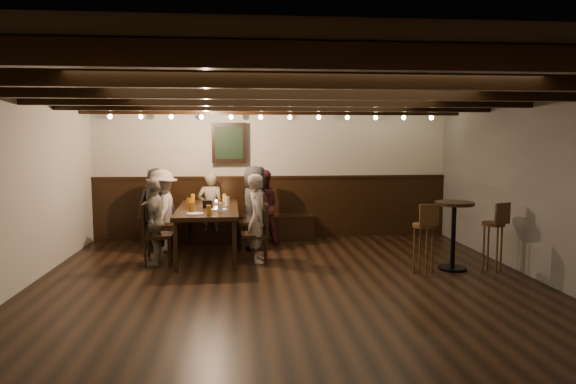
{
  "coord_description": "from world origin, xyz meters",
  "views": [
    {
      "loc": [
        -0.58,
        -5.94,
        1.83
      ],
      "look_at": [
        0.07,
        1.3,
        1.07
      ],
      "focal_mm": 32.0,
      "sensor_mm": 36.0,
      "label": 1
    }
  ],
  "objects": [
    {
      "name": "plate_far",
      "position": [
        -0.92,
        1.71,
        0.77
      ],
      "size": [
        0.24,
        0.24,
        0.01
      ],
      "primitive_type": "cylinder",
      "color": "white",
      "rests_on": "dining_table"
    },
    {
      "name": "room",
      "position": [
        -0.29,
        2.21,
        1.07
      ],
      "size": [
        7.0,
        7.0,
        7.0
      ],
      "color": "black",
      "rests_on": "ground"
    },
    {
      "name": "person_left_near",
      "position": [
        -1.87,
        2.44,
        0.67
      ],
      "size": [
        0.51,
        0.87,
        1.34
      ],
      "primitive_type": "imported",
      "rotation": [
        0.0,
        0.0,
        -1.55
      ],
      "color": "gray",
      "rests_on": "floor"
    },
    {
      "name": "plate_near",
      "position": [
        -1.24,
        1.31,
        0.77
      ],
      "size": [
        0.24,
        0.24,
        0.01
      ],
      "primitive_type": "cylinder",
      "color": "white",
      "rests_on": "dining_table"
    },
    {
      "name": "chair_right_far",
      "position": [
        -0.38,
        1.57,
        0.26
      ],
      "size": [
        0.4,
        0.4,
        0.86
      ],
      "rotation": [
        0.0,
        0.0,
        1.59
      ],
      "color": "black",
      "rests_on": "floor"
    },
    {
      "name": "person_left_far",
      "position": [
        -1.85,
        1.54,
        0.63
      ],
      "size": [
        0.32,
        0.74,
        1.25
      ],
      "primitive_type": "imported",
      "rotation": [
        0.0,
        0.0,
        -1.55
      ],
      "color": "gray",
      "rests_on": "floor"
    },
    {
      "name": "chair_right_near",
      "position": [
        -0.4,
        2.47,
        0.29
      ],
      "size": [
        0.44,
        0.44,
        0.94
      ],
      "rotation": [
        0.0,
        0.0,
        1.59
      ],
      "color": "black",
      "rests_on": "floor"
    },
    {
      "name": "pint_b",
      "position": [
        -0.87,
        2.66,
        0.83
      ],
      "size": [
        0.07,
        0.07,
        0.14
      ],
      "primitive_type": "cylinder",
      "color": "#BF7219",
      "rests_on": "dining_table"
    },
    {
      "name": "pint_g",
      "position": [
        -1.04,
        1.21,
        0.83
      ],
      "size": [
        0.07,
        0.07,
        0.14
      ],
      "primitive_type": "cylinder",
      "color": "#BF7219",
      "rests_on": "dining_table"
    },
    {
      "name": "pint_e",
      "position": [
        -1.32,
        1.55,
        0.83
      ],
      "size": [
        0.07,
        0.07,
        0.14
      ],
      "primitive_type": "cylinder",
      "color": "#BF7219",
      "rests_on": "dining_table"
    },
    {
      "name": "person_right_far",
      "position": [
        -0.35,
        1.57,
        0.65
      ],
      "size": [
        0.32,
        0.48,
        1.31
      ],
      "primitive_type": "imported",
      "rotation": [
        0.0,
        0.0,
        1.59
      ],
      "color": "gray",
      "rests_on": "floor"
    },
    {
      "name": "pint_a",
      "position": [
        -1.4,
        2.7,
        0.83
      ],
      "size": [
        0.07,
        0.07,
        0.14
      ],
      "primitive_type": "cylinder",
      "color": "#BF7219",
      "rests_on": "dining_table"
    },
    {
      "name": "person_bench_centre",
      "position": [
        -1.13,
        3.06,
        0.62
      ],
      "size": [
        0.46,
        0.31,
        1.24
      ],
      "primitive_type": "imported",
      "rotation": [
        0.0,
        0.0,
        3.16
      ],
      "color": "gray",
      "rests_on": "floor"
    },
    {
      "name": "pint_f",
      "position": [
        -0.9,
        1.46,
        0.83
      ],
      "size": [
        0.07,
        0.07,
        0.14
      ],
      "primitive_type": "cylinder",
      "color": "silver",
      "rests_on": "dining_table"
    },
    {
      "name": "bar_stool_right",
      "position": [
        2.85,
        0.71,
        0.36
      ],
      "size": [
        0.34,
        0.35,
        0.97
      ],
      "rotation": [
        0.0,
        0.0,
        0.37
      ],
      "color": "#3A2612",
      "rests_on": "floor"
    },
    {
      "name": "person_right_near",
      "position": [
        -0.37,
        2.47,
        0.69
      ],
      "size": [
        0.45,
        0.68,
        1.38
      ],
      "primitive_type": "imported",
      "rotation": [
        0.0,
        0.0,
        1.59
      ],
      "color": "#2A292C",
      "rests_on": "floor"
    },
    {
      "name": "candle",
      "position": [
        -0.99,
        2.31,
        0.79
      ],
      "size": [
        0.05,
        0.05,
        0.05
      ],
      "primitive_type": "cylinder",
      "color": "beige",
      "rests_on": "dining_table"
    },
    {
      "name": "high_top_table",
      "position": [
        2.35,
        0.86,
        0.63
      ],
      "size": [
        0.54,
        0.54,
        0.96
      ],
      "color": "black",
      "rests_on": "floor"
    },
    {
      "name": "bar_stool_left",
      "position": [
        1.85,
        0.66,
        0.36
      ],
      "size": [
        0.31,
        0.32,
        0.97
      ],
      "rotation": [
        0.0,
        0.0,
        0.1
      ],
      "color": "#3A2612",
      "rests_on": "floor"
    },
    {
      "name": "person_bench_right",
      "position": [
        -0.23,
        2.93,
        0.64
      ],
      "size": [
        0.63,
        0.5,
        1.29
      ],
      "primitive_type": "imported",
      "rotation": [
        0.0,
        0.0,
        3.16
      ],
      "color": "#5A1F29",
      "rests_on": "floor"
    },
    {
      "name": "person_bench_left",
      "position": [
        -2.03,
        2.89,
        0.67
      ],
      "size": [
        0.66,
        0.44,
        1.34
      ],
      "primitive_type": "imported",
      "rotation": [
        0.0,
        0.0,
        3.16
      ],
      "color": "#262629",
      "rests_on": "floor"
    },
    {
      "name": "dining_table",
      "position": [
        -1.11,
        2.01,
        0.7
      ],
      "size": [
        0.96,
        2.06,
        0.76
      ],
      "rotation": [
        0.0,
        0.0,
        0.02
      ],
      "color": "black",
      "rests_on": "floor"
    },
    {
      "name": "chair_left_far",
      "position": [
        -1.82,
        1.54,
        0.27
      ],
      "size": [
        0.42,
        0.42,
        0.9
      ],
      "rotation": [
        0.0,
        0.0,
        -1.55
      ],
      "color": "black",
      "rests_on": "floor"
    },
    {
      "name": "chair_left_near",
      "position": [
        -1.84,
        2.44,
        0.27
      ],
      "size": [
        0.42,
        0.42,
        0.9
      ],
      "rotation": [
        0.0,
        0.0,
        -1.55
      ],
      "color": "black",
      "rests_on": "floor"
    },
    {
      "name": "condiment_caddy",
      "position": [
        -1.11,
        1.96,
        0.82
      ],
      "size": [
        0.15,
        0.1,
        0.12
      ],
      "primitive_type": "cube",
      "color": "black",
      "rests_on": "dining_table"
    },
    {
      "name": "pint_c",
      "position": [
        -1.41,
        2.1,
        0.83
      ],
      "size": [
        0.07,
        0.07,
        0.14
      ],
      "primitive_type": "cylinder",
      "color": "#BF7219",
      "rests_on": "dining_table"
    },
    {
      "name": "pint_d",
      "position": [
        -0.81,
        2.21,
        0.83
      ],
      "size": [
        0.07,
        0.07,
        0.14
      ],
      "primitive_type": "cylinder",
      "color": "silver",
      "rests_on": "dining_table"
    }
  ]
}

